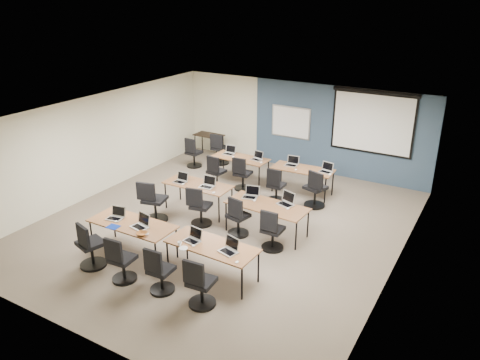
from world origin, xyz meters
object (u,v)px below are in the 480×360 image
Objects in this scene: training_table_back_left at (240,159)px; training_table_back_right at (303,170)px; training_table_front_left at (132,225)px; laptop_1 at (141,224)px; task_chair_6 at (237,220)px; task_chair_8 at (216,175)px; training_table_mid_left at (198,186)px; laptop_2 at (193,238)px; task_chair_3 at (200,287)px; task_chair_5 at (199,209)px; task_chair_11 at (315,192)px; laptop_4 at (181,180)px; laptop_7 at (287,201)px; task_chair_2 at (159,274)px; laptop_10 at (292,163)px; task_chair_10 at (276,188)px; laptop_11 at (326,170)px; projector_screen at (373,119)px; task_chair_0 at (90,249)px; task_chair_4 at (153,204)px; task_chair_1 at (121,263)px; laptop_9 at (257,158)px; spare_chair_a at (220,151)px; training_table_front_right at (212,247)px; training_table_mid_right at (267,207)px; laptop_6 at (251,195)px; task_chair_7 at (272,233)px; task_chair_9 at (242,176)px; spare_chair_b at (193,155)px; whiteboard at (291,122)px; laptop_3 at (230,248)px; utility_table at (209,137)px; laptop_8 at (229,152)px.

training_table_back_right is (1.92, 0.07, 0.00)m from training_table_back_left.
training_table_front_left is 5.39× the size of laptop_1.
task_chair_6 is 1.00× the size of task_chair_8.
laptop_2 reaches higher than training_table_mid_left.
task_chair_5 is (-1.78, 2.56, 0.00)m from task_chair_3.
task_chair_6 is at bearing -94.51° from task_chair_11.
laptop_7 is (2.87, 0.14, 0.01)m from laptop_4.
task_chair_2 is 5.03m from task_chair_11.
laptop_10 is 0.35× the size of task_chair_10.
task_chair_6 reaches higher than training_table_front_left.
laptop_11 is 0.32× the size of task_chair_11.
training_table_back_left is 1.74× the size of task_chair_10.
projector_screen is 8.27m from task_chair_0.
task_chair_11 is at bearing 27.25° from task_chair_4.
laptop_10 is 1.01m from laptop_11.
task_chair_1 reaches higher than task_chair_10.
laptop_9 is 0.30× the size of spare_chair_a.
spare_chair_a reaches higher than task_chair_3.
training_table_front_right is at bearing -100.42° from projector_screen.
laptop_7 is at bearing 81.37° from training_table_front_right.
task_chair_10 is (1.15, 3.93, -0.41)m from laptop_1.
training_table_back_left is 4.93m from laptop_2.
laptop_1 is 4.00m from task_chair_8.
laptop_9 is at bearing 125.55° from training_table_mid_right.
laptop_6 is (1.98, 0.07, 0.00)m from laptop_4.
task_chair_1 is (-1.33, -5.65, -0.28)m from training_table_back_right.
task_chair_7 is at bearing -18.49° from training_table_mid_left.
laptop_6 reaches higher than task_chair_9.
spare_chair_b is (-3.52, 4.91, -0.39)m from laptop_2.
task_chair_7 is at bearing -52.92° from task_chair_9.
task_chair_0 is (-1.02, -7.36, -1.03)m from whiteboard.
laptop_3 is at bearing -73.54° from task_chair_11.
training_table_mid_left is 0.85m from task_chair_5.
training_table_back_left is 0.91m from task_chair_8.
training_table_front_right is 2.36m from laptop_6.
utility_table is (-5.27, -0.41, -1.22)m from projector_screen.
laptop_8 is at bearing -3.51° from spare_chair_b.
task_chair_3 is 3.07× the size of laptop_4.
whiteboard is 3.03m from task_chair_8.
task_chair_3 is 3.28m from laptop_6.
laptop_3 reaches higher than task_chair_1.
laptop_6 is (-0.32, -2.36, 0.11)m from training_table_back_right.
whiteboard is 2.19m from laptop_8.
training_table_mid_right is 2.65m from task_chair_9.
task_chair_6 is 2.69× the size of laptop_7.
whiteboard reaches higher than laptop_1.
projector_screen is 5.63m from laptop_4.
projector_screen is 3.41m from laptop_9.
task_chair_1 is 5.84m from laptop_10.
task_chair_11 is at bearing 9.24° from task_chair_8.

